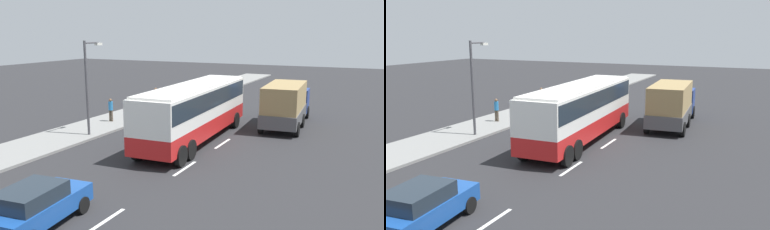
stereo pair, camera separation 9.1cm
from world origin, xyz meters
The scene contains 9 objects.
ground_plane centered at (0.00, 0.00, 0.00)m, with size 120.00×120.00×0.00m, color #28282B.
sidewalk_curb centered at (0.00, 8.03, 0.07)m, with size 80.00×4.00×0.15m, color gray.
lane_centreline centered at (0.61, -1.66, 0.00)m, with size 34.02×0.16×0.01m.
coach_bus centered at (-0.18, 0.13, 2.19)m, with size 12.13×3.23×3.53m.
cargo_truck centered at (6.39, -3.98, 1.67)m, with size 8.16×3.18×3.12m.
car_blue_saloon centered at (-12.89, 0.17, 0.81)m, with size 4.23×2.17×1.54m.
pedestrian_near_curb centered at (7.83, 7.70, 1.18)m, with size 0.32×0.32×1.77m.
pedestrian_at_crossing centered at (1.67, 7.90, 1.13)m, with size 0.32×0.32×1.70m.
street_lamp centered at (-2.04, 6.75, 3.64)m, with size 1.68×0.24×6.00m.
Camera 2 is at (-22.43, -10.28, 6.67)m, focal length 38.13 mm.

